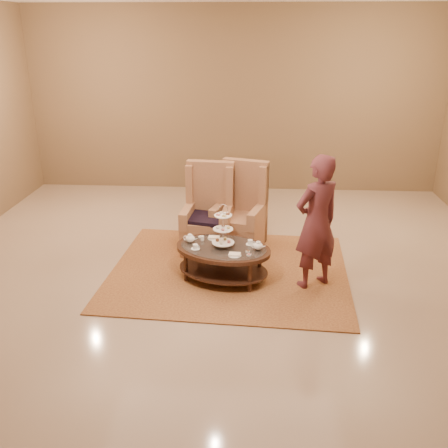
# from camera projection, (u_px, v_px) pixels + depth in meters

# --- Properties ---
(ground) EXTENTS (8.00, 8.00, 0.00)m
(ground) POSITION_uv_depth(u_px,v_px,m) (220.00, 279.00, 6.53)
(ground) COLOR tan
(ground) RESTS_ON ground
(ceiling) EXTENTS (8.00, 8.00, 0.02)m
(ceiling) POSITION_uv_depth(u_px,v_px,m) (220.00, 279.00, 6.53)
(ceiling) COLOR white
(ceiling) RESTS_ON ground
(wall_back) EXTENTS (8.00, 0.04, 3.50)m
(wall_back) POSITION_uv_depth(u_px,v_px,m) (234.00, 101.00, 9.60)
(wall_back) COLOR olive
(wall_back) RESTS_ON ground
(rug) EXTENTS (3.29, 2.80, 0.02)m
(rug) POSITION_uv_depth(u_px,v_px,m) (229.00, 271.00, 6.74)
(rug) COLOR #AC763D
(rug) RESTS_ON ground
(tea_table) EXTENTS (1.43, 1.17, 1.04)m
(tea_table) POSITION_uv_depth(u_px,v_px,m) (223.00, 253.00, 6.40)
(tea_table) COLOR black
(tea_table) RESTS_ON ground
(armchair_left) EXTENTS (0.75, 0.77, 1.28)m
(armchair_left) POSITION_uv_depth(u_px,v_px,m) (209.00, 221.00, 7.30)
(armchair_left) COLOR #AC7651
(armchair_left) RESTS_ON ground
(armchair_right) EXTENTS (0.86, 0.87, 1.27)m
(armchair_right) POSITION_uv_depth(u_px,v_px,m) (241.00, 218.00, 7.41)
(armchair_right) COLOR #AC7651
(armchair_right) RESTS_ON ground
(person) EXTENTS (0.75, 0.68, 1.71)m
(person) POSITION_uv_depth(u_px,v_px,m) (317.00, 223.00, 6.07)
(person) COLOR #57252A
(person) RESTS_ON ground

